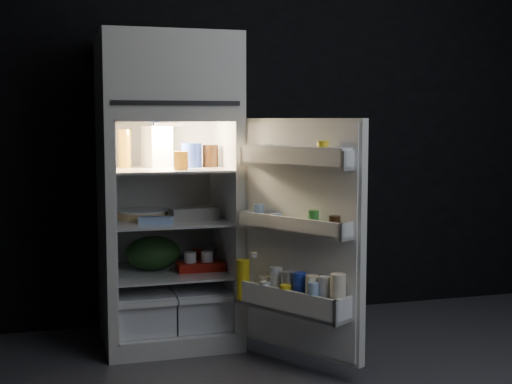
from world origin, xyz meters
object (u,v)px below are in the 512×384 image
object	(u,v)px
fridge_door	(299,241)
egg_carton	(194,214)
yogurt_tray	(200,266)
refrigerator	(167,179)
milk_jug	(157,147)

from	to	relation	value
fridge_door	egg_carton	distance (m)	0.75
fridge_door	egg_carton	bearing A→B (deg)	125.44
egg_carton	yogurt_tray	size ratio (longest dim) A/B	1.03
refrigerator	fridge_door	distance (m)	0.95
milk_jug	egg_carton	size ratio (longest dim) A/B	0.85
fridge_door	yogurt_tray	world-z (taller)	fridge_door
refrigerator	milk_jug	size ratio (longest dim) A/B	7.42
yogurt_tray	egg_carton	bearing A→B (deg)	179.36
refrigerator	egg_carton	world-z (taller)	refrigerator
milk_jug	yogurt_tray	size ratio (longest dim) A/B	0.87
refrigerator	yogurt_tray	xyz separation A→B (m)	(0.18, -0.10, -0.50)
refrigerator	yogurt_tray	size ratio (longest dim) A/B	6.49
egg_carton	yogurt_tray	world-z (taller)	egg_carton
refrigerator	milk_jug	bearing A→B (deg)	139.15
yogurt_tray	refrigerator	bearing A→B (deg)	150.15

